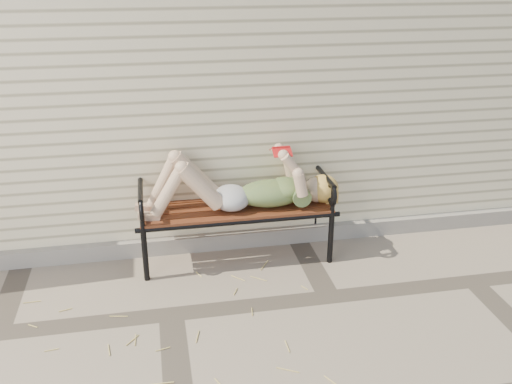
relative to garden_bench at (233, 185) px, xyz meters
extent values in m
plane|color=gray|center=(-0.62, -0.89, -0.66)|extent=(80.00, 80.00, 0.00)
cube|color=#F4E7BF|center=(-0.62, 2.11, 0.84)|extent=(8.00, 4.00, 3.00)
cube|color=gray|center=(-0.62, 0.08, -0.58)|extent=(8.00, 0.10, 0.15)
cylinder|color=black|center=(-0.80, -0.36, -0.41)|extent=(0.05, 0.05, 0.48)
cylinder|color=black|center=(-0.80, 0.13, -0.41)|extent=(0.05, 0.05, 0.48)
cylinder|color=black|center=(0.80, -0.36, -0.41)|extent=(0.05, 0.05, 0.48)
cylinder|color=black|center=(0.80, 0.13, -0.41)|extent=(0.05, 0.05, 0.48)
cube|color=maroon|center=(0.00, -0.11, -0.17)|extent=(1.64, 0.53, 0.03)
cylinder|color=black|center=(0.00, -0.36, -0.19)|extent=(1.72, 0.04, 0.04)
cylinder|color=black|center=(0.00, 0.13, -0.19)|extent=(1.72, 0.04, 0.04)
torus|color=black|center=(0.00, 0.25, 0.37)|extent=(0.30, 0.04, 0.30)
ellipsoid|color=#0A3146|center=(0.30, -0.15, -0.04)|extent=(0.58, 0.33, 0.23)
ellipsoid|color=#0A3146|center=(0.43, -0.15, -0.01)|extent=(0.28, 0.32, 0.17)
ellipsoid|color=#A6A6AB|center=(-0.04, -0.15, -0.06)|extent=(0.32, 0.37, 0.20)
sphere|color=#D3AB8E|center=(0.72, -0.15, -0.04)|extent=(0.24, 0.24, 0.24)
ellipsoid|color=#EAC858|center=(0.78, -0.15, -0.04)|extent=(0.27, 0.27, 0.25)
cube|color=#B01415|center=(0.39, -0.15, 0.37)|extent=(0.15, 0.02, 0.02)
cube|color=white|center=(0.39, -0.19, 0.34)|extent=(0.15, 0.09, 0.05)
cube|color=white|center=(0.39, -0.10, 0.34)|extent=(0.15, 0.09, 0.05)
cube|color=#B01415|center=(0.39, -0.19, 0.34)|extent=(0.16, 0.10, 0.06)
cube|color=#B01415|center=(0.39, -0.10, 0.34)|extent=(0.16, 0.10, 0.06)
cylinder|color=tan|center=(-1.23, -1.23, -0.65)|extent=(0.04, 0.10, 0.01)
cylinder|color=tan|center=(-0.40, -0.77, -0.65)|extent=(0.03, 0.14, 0.01)
cylinder|color=tan|center=(-1.20, -1.08, -0.65)|extent=(0.07, 0.13, 0.01)
cylinder|color=tan|center=(0.06, -0.61, -0.65)|extent=(0.14, 0.10, 0.01)
cylinder|color=tan|center=(-0.96, -0.66, -0.65)|extent=(0.10, 0.13, 0.01)
cylinder|color=tan|center=(-1.03, -0.60, -0.65)|extent=(0.06, 0.12, 0.01)
cylinder|color=tan|center=(-0.48, -0.41, -0.65)|extent=(0.04, 0.08, 0.01)
cylinder|color=tan|center=(-0.51, -0.76, -0.65)|extent=(0.01, 0.08, 0.01)
cylinder|color=tan|center=(-0.14, -1.25, -0.65)|extent=(0.04, 0.16, 0.01)
cylinder|color=tan|center=(-0.42, -1.50, -0.65)|extent=(0.12, 0.03, 0.01)
cylinder|color=tan|center=(-0.87, -1.24, -0.65)|extent=(0.08, 0.05, 0.01)
cylinder|color=tan|center=(-0.88, -1.22, -0.65)|extent=(0.09, 0.04, 0.01)
cylinder|color=tan|center=(-0.60, -1.23, -0.65)|extent=(0.06, 0.10, 0.01)
cylinder|color=tan|center=(-1.92, -0.57, -0.65)|extent=(0.01, 0.15, 0.01)
cylinder|color=tan|center=(-1.42, -0.79, -0.65)|extent=(0.09, 0.09, 0.01)
camera|label=1|loc=(-0.67, -4.56, 1.89)|focal=40.00mm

